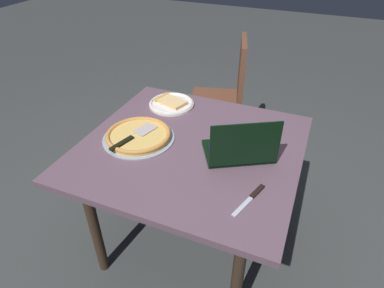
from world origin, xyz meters
TOP-DOWN VIEW (x-y plane):
  - ground_plane at (0.00, 0.00)m, footprint 12.00×12.00m
  - dining_table at (0.00, 0.00)m, footprint 1.01×1.06m
  - laptop at (-0.01, -0.25)m, footprint 0.34×0.38m
  - pizza_plate at (0.33, 0.27)m, footprint 0.27×0.27m
  - pizza_tray at (-0.05, 0.27)m, footprint 0.36×0.36m
  - table_knife at (-0.24, -0.37)m, footprint 0.21×0.09m
  - chair_near at (0.95, 0.11)m, footprint 0.47×0.47m

SIDE VIEW (x-z plane):
  - ground_plane at x=0.00m, z-range 0.00..0.00m
  - chair_near at x=0.95m, z-range 0.06..1.00m
  - dining_table at x=0.00m, z-range 0.27..0.98m
  - table_knife at x=-0.24m, z-range 0.70..0.71m
  - pizza_plate at x=0.33m, z-range 0.70..0.74m
  - pizza_tray at x=-0.05m, z-range 0.70..0.74m
  - laptop at x=-0.01m, z-range 0.64..0.87m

